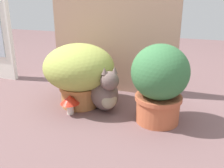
# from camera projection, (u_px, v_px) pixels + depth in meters

# --- Properties ---
(ground_plane) EXTENTS (6.00, 6.00, 0.00)m
(ground_plane) POSITION_uv_depth(u_px,v_px,m) (83.00, 114.00, 1.56)
(ground_plane) COLOR brown
(cardboard_backdrop) EXTENTS (0.93, 0.03, 0.88)m
(cardboard_backdrop) POSITION_uv_depth(u_px,v_px,m) (113.00, 32.00, 1.80)
(cardboard_backdrop) COLOR tan
(cardboard_backdrop) RESTS_ON ground
(grass_planter) EXTENTS (0.45, 0.45, 0.41)m
(grass_planter) POSITION_uv_depth(u_px,v_px,m) (79.00, 71.00, 1.61)
(grass_planter) COLOR #AD6E3C
(grass_planter) RESTS_ON ground
(leafy_planter) EXTENTS (0.32, 0.32, 0.45)m
(leafy_planter) POSITION_uv_depth(u_px,v_px,m) (159.00, 82.00, 1.39)
(leafy_planter) COLOR #BB5D3B
(leafy_planter) RESTS_ON ground
(cat) EXTENTS (0.30, 0.36, 0.32)m
(cat) POSITION_uv_depth(u_px,v_px,m) (105.00, 92.00, 1.57)
(cat) COLOR brown
(cat) RESTS_ON ground
(mushroom_ornament_red) EXTENTS (0.12, 0.12, 0.12)m
(mushroom_ornament_red) POSITION_uv_depth(u_px,v_px,m) (70.00, 101.00, 1.53)
(mushroom_ornament_red) COLOR silver
(mushroom_ornament_red) RESTS_ON ground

